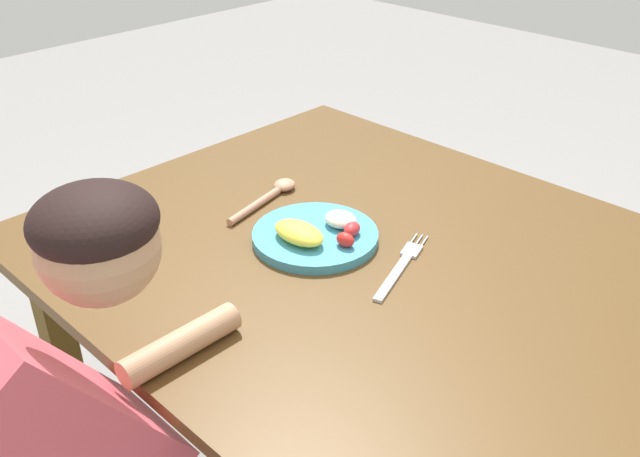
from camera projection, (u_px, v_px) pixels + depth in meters
dining_table at (360, 289)px, 1.32m from camera, size 1.13×0.97×0.69m
plate at (316, 234)px, 1.29m from camera, size 0.23×0.23×0.05m
fork at (401, 266)px, 1.22m from camera, size 0.09×0.22×0.01m
spoon at (271, 194)px, 1.44m from camera, size 0.07×0.21×0.02m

